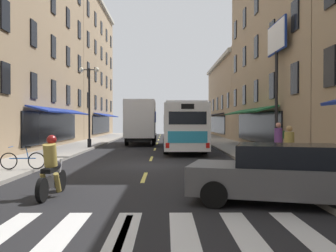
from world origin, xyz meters
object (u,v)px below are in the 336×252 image
bicycle_near (23,160)px  pedestrian_mid (289,148)px  billboard_sign (277,52)px  pedestrian_near (279,141)px  sedan_mid (148,132)px  transit_bus (182,126)px  street_lamp_twin (89,103)px  motorcycle_rider (52,170)px  box_truck (141,122)px  sedan_near (282,174)px

bicycle_near → pedestrian_mid: pedestrian_mid is taller
billboard_sign → pedestrian_near: (-1.08, -3.92, -4.85)m
billboard_sign → sedan_mid: size_ratio=1.69×
transit_bus → street_lamp_twin: street_lamp_twin is taller
transit_bus → motorcycle_rider: bearing=-104.6°
street_lamp_twin → box_truck: bearing=58.7°
sedan_near → billboard_sign: bearing=73.8°
billboard_sign → pedestrian_near: bearing=-105.4°
street_lamp_twin → motorcycle_rider: bearing=-81.7°
sedan_near → street_lamp_twin: size_ratio=0.83×
pedestrian_near → pedestrian_mid: (-0.52, -2.98, -0.08)m
motorcycle_rider → street_lamp_twin: street_lamp_twin is taller
bicycle_near → street_lamp_twin: 12.16m
billboard_sign → motorcycle_rider: billboard_sign is taller
sedan_near → motorcycle_rider: bearing=171.5°
transit_bus → motorcycle_rider: transit_bus is taller
transit_bus → bicycle_near: bearing=-120.0°
pedestrian_mid → street_lamp_twin: 16.11m
sedan_near → sedan_mid: 34.43m
pedestrian_mid → street_lamp_twin: size_ratio=0.30×
sedan_mid → street_lamp_twin: 17.35m
pedestrian_near → street_lamp_twin: 14.33m
bicycle_near → pedestrian_near: (10.79, 2.50, 0.61)m
transit_bus → pedestrian_near: 10.06m
sedan_mid → transit_bus: bearing=-79.0°
transit_bus → sedan_mid: (-3.31, 16.96, -0.99)m
transit_bus → bicycle_near: transit_bus is taller
pedestrian_mid → motorcycle_rider: bearing=11.4°
motorcycle_rider → pedestrian_near: (8.26, 7.01, 0.40)m
motorcycle_rider → street_lamp_twin: 16.73m
motorcycle_rider → street_lamp_twin: bearing=98.3°
motorcycle_rider → billboard_sign: bearing=49.5°
transit_bus → pedestrian_near: (4.02, -9.21, -0.56)m
transit_bus → sedan_mid: bearing=101.0°
pedestrian_near → box_truck: bearing=-12.8°
bicycle_near → transit_bus: bearing=60.0°
sedan_mid → bicycle_near: 28.88m
sedan_near → bicycle_near: bearing=147.4°
transit_bus → bicycle_near: size_ratio=7.20×
bicycle_near → sedan_near: bearing=-32.6°
box_truck → sedan_near: size_ratio=1.67×
box_truck → transit_bus: bearing=-59.9°
box_truck → sedan_mid: bearing=90.2°
pedestrian_mid → sedan_mid: bearing=-93.0°
sedan_near → street_lamp_twin: bearing=115.7°
billboard_sign → motorcycle_rider: 15.30m
box_truck → street_lamp_twin: street_lamp_twin is taller
motorcycle_rider → pedestrian_mid: 8.73m
sedan_mid → pedestrian_mid: size_ratio=2.57×
billboard_sign → pedestrian_near: billboard_sign is taller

